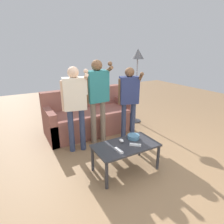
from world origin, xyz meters
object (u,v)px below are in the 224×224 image
Objects in this scene: player_left at (75,100)px; game_remote_wand_near at (135,145)px; snack_bowl at (133,137)px; player_right at (129,96)px; game_remote_nunchuk at (121,141)px; couch at (89,117)px; floor_lamp at (137,62)px; player_center at (98,93)px; game_remote_wand_far at (119,150)px; coffee_table at (126,148)px.

player_left is 10.21× the size of game_remote_wand_near.
player_right is (0.41, 0.75, 0.44)m from snack_bowl.
game_remote_nunchuk is at bearing -129.97° from player_right.
player_left is (-0.50, -0.68, 0.61)m from couch.
player_center is (-1.26, -0.53, -0.46)m from floor_lamp.
game_remote_nunchuk is at bearing -93.32° from player_center.
player_center is 10.79× the size of game_remote_wand_near.
snack_bowl is 0.45m from game_remote_wand_far.
floor_lamp reaches higher than player_right.
player_right reaches higher than snack_bowl.
coffee_table is 0.60× the size of player_center.
player_center is (0.46, 0.11, 0.05)m from player_left.
floor_lamp is (1.23, -0.03, 1.13)m from couch.
game_remote_wand_far is at bearing -176.25° from game_remote_wand_near.
snack_bowl is at bearing 1.64° from game_remote_nunchuk.
player_center is 9.46× the size of game_remote_wand_far.
coffee_table is at bearing -130.11° from floor_lamp.
player_left is 1.04× the size of player_right.
couch is at bearing 90.89° from game_remote_wand_near.
player_center is (0.04, 1.01, 0.62)m from coffee_table.
floor_lamp is 1.11× the size of player_center.
game_remote_wand_far is (-0.19, -0.11, 0.07)m from coffee_table.
couch is 1.71m from game_remote_wand_far.
game_remote_wand_near is at bearing -118.71° from player_right.
couch is 1.67m from game_remote_wand_near.
player_center is (-0.17, 0.90, 0.53)m from snack_bowl.
floor_lamp is 11.98× the size of game_remote_wand_near.
coffee_table is at bearing -92.74° from couch.
couch is 1.48m from snack_bowl.
floor_lamp is at bearing 45.33° from player_right.
player_right reaches higher than game_remote_wand_near.
floor_lamp reaches higher than game_remote_wand_far.
floor_lamp is at bearing 48.06° from game_remote_wand_far.
snack_bowl is 1.11× the size of game_remote_wand_far.
player_center reaches higher than game_remote_nunchuk.
game_remote_wand_near is at bearing -118.62° from snack_bowl.
snack_bowl is at bearing -118.74° from player_right.
player_left reaches higher than game_remote_wand_near.
player_left is 0.95× the size of player_center.
snack_bowl reaches higher than game_remote_wand_near.
snack_bowl is 1.12m from player_left.
floor_lamp is (1.09, 1.44, 0.99)m from snack_bowl.
player_center is 0.61m from player_right.
snack_bowl is at bearing -51.26° from player_left.
game_remote_wand_near is (0.06, -1.10, -0.54)m from player_center.
couch is 12.55× the size of game_remote_wand_near.
snack_bowl is 0.12× the size of player_left.
player_left is 1.22m from game_remote_wand_near.
player_left is (-0.42, 0.90, 0.56)m from coffee_table.
couch is 1.58m from coffee_table.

